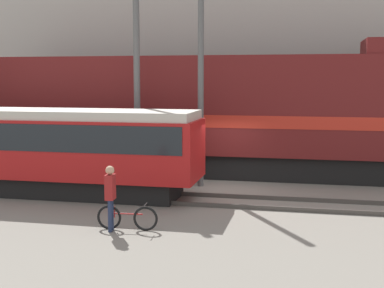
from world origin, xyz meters
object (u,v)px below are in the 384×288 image
(person, at_px, (110,191))
(bicycle, at_px, (127,218))
(freight_locomotive, at_px, (202,113))
(utility_pole_right, at_px, (201,79))
(utility_pole_center, at_px, (137,82))
(streetcar, at_px, (28,146))

(person, bearing_deg, bicycle, 24.69)
(freight_locomotive, bearing_deg, utility_pole_right, -79.55)
(utility_pole_right, bearing_deg, freight_locomotive, 100.45)
(freight_locomotive, bearing_deg, utility_pole_center, -128.55)
(freight_locomotive, height_order, streetcar, freight_locomotive)
(streetcar, bearing_deg, bicycle, -36.83)
(bicycle, relative_size, person, 0.94)
(streetcar, xyz_separation_m, utility_pole_right, (5.74, 2.54, 2.33))
(utility_pole_center, bearing_deg, streetcar, -141.92)
(streetcar, relative_size, utility_pole_right, 1.53)
(streetcar, relative_size, bicycle, 7.34)
(streetcar, bearing_deg, utility_pole_center, 38.08)
(freight_locomotive, bearing_deg, bicycle, -91.88)
(freight_locomotive, distance_m, utility_pole_right, 2.96)
(person, height_order, utility_pole_center, utility_pole_center)
(streetcar, xyz_separation_m, utility_pole_center, (3.25, 2.54, 2.22))
(person, relative_size, utility_pole_center, 0.23)
(freight_locomotive, height_order, utility_pole_center, utility_pole_center)
(streetcar, xyz_separation_m, person, (4.58, -3.92, -0.62))
(bicycle, xyz_separation_m, utility_pole_center, (-1.74, 6.28, 3.59))
(utility_pole_right, bearing_deg, bicycle, -96.89)
(utility_pole_center, bearing_deg, bicycle, -74.52)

